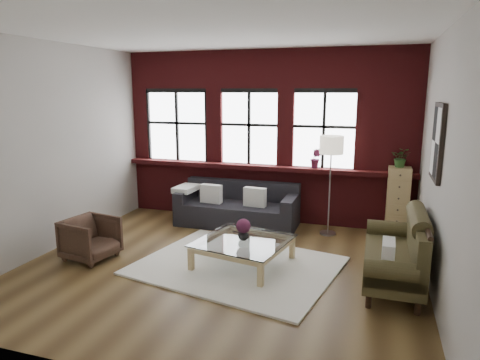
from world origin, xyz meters
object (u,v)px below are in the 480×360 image
(armchair, at_px, (91,239))
(drawer_chest, at_px, (398,201))
(floor_lamp, at_px, (330,182))
(vase, at_px, (243,234))
(dark_sofa, at_px, (237,204))
(coffee_table, at_px, (243,253))
(vintage_settee, at_px, (393,249))

(armchair, xyz_separation_m, drawer_chest, (4.37, 2.52, 0.28))
(floor_lamp, bearing_deg, vase, -119.81)
(drawer_chest, bearing_deg, dark_sofa, -173.36)
(dark_sofa, height_order, drawer_chest, drawer_chest)
(armchair, bearing_deg, floor_lamp, -46.27)
(armchair, relative_size, coffee_table, 0.58)
(dark_sofa, relative_size, floor_lamp, 1.18)
(vase, distance_m, drawer_chest, 2.98)
(vintage_settee, xyz_separation_m, vase, (-2.00, -0.04, -0.00))
(vintage_settee, xyz_separation_m, drawer_chest, (0.13, 2.05, 0.12))
(coffee_table, relative_size, drawer_chest, 1.00)
(vintage_settee, relative_size, armchair, 2.57)
(vintage_settee, height_order, armchair, vintage_settee)
(armchair, xyz_separation_m, coffee_table, (2.24, 0.44, -0.12))
(armchair, bearing_deg, coffee_table, -69.23)
(drawer_chest, bearing_deg, armchair, -149.96)
(vintage_settee, distance_m, coffee_table, 2.02)
(coffee_table, distance_m, drawer_chest, 3.01)
(drawer_chest, relative_size, floor_lamp, 0.64)
(armchair, bearing_deg, vase, -69.23)
(vintage_settee, xyz_separation_m, floor_lamp, (-1.00, 1.72, 0.46))
(vintage_settee, height_order, floor_lamp, floor_lamp)
(armchair, height_order, coffee_table, armchair)
(vintage_settee, distance_m, drawer_chest, 2.06)
(coffee_table, relative_size, floor_lamp, 0.64)
(dark_sofa, xyz_separation_m, vase, (0.66, -1.76, 0.07))
(vintage_settee, bearing_deg, coffee_table, -178.99)
(dark_sofa, distance_m, drawer_chest, 2.82)
(vintage_settee, distance_m, vase, 2.00)
(vintage_settee, relative_size, floor_lamp, 0.95)
(vintage_settee, distance_m, armchair, 4.27)
(dark_sofa, xyz_separation_m, floor_lamp, (1.67, -0.00, 0.54))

